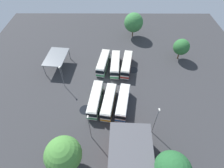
% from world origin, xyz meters
% --- Properties ---
extents(ground_plane, '(92.30, 92.30, 0.00)m').
position_xyz_m(ground_plane, '(0.00, 0.00, 0.00)').
color(ground_plane, '#333335').
extents(bus_row0_slot0, '(10.57, 4.31, 3.51)m').
position_xyz_m(bus_row0_slot0, '(-7.98, -2.96, 1.86)').
color(bus_row0_slot0, silver).
rests_on(bus_row0_slot0, ground_plane).
extents(bus_row0_slot1, '(10.63, 3.28, 3.51)m').
position_xyz_m(bus_row0_slot1, '(-7.27, 0.88, 1.86)').
color(bus_row0_slot1, silver).
rests_on(bus_row0_slot1, ground_plane).
extents(bus_row0_slot2, '(10.87, 4.39, 3.51)m').
position_xyz_m(bus_row0_slot2, '(-7.24, 4.53, 1.86)').
color(bus_row0_slot2, silver).
rests_on(bus_row0_slot2, ground_plane).
extents(bus_row1_slot0, '(11.12, 3.85, 3.51)m').
position_xyz_m(bus_row1_slot0, '(6.81, -4.47, 1.86)').
color(bus_row1_slot0, silver).
rests_on(bus_row1_slot0, ground_plane).
extents(bus_row1_slot1, '(10.71, 4.24, 3.51)m').
position_xyz_m(bus_row1_slot1, '(7.60, -0.93, 1.86)').
color(bus_row1_slot1, silver).
rests_on(bus_row1_slot1, ground_plane).
extents(bus_row1_slot2, '(10.68, 4.35, 3.51)m').
position_xyz_m(bus_row1_slot2, '(7.71, 2.73, 1.86)').
color(bus_row1_slot2, silver).
rests_on(bus_row1_slot2, ground_plane).
extents(depot_building, '(9.53, 8.84, 5.95)m').
position_xyz_m(depot_building, '(20.78, 3.60, 2.99)').
color(depot_building, brown).
rests_on(depot_building, ground_plane).
extents(maintenance_shelter, '(9.89, 6.96, 4.29)m').
position_xyz_m(maintenance_shelter, '(-8.11, -17.66, 4.07)').
color(maintenance_shelter, slate).
rests_on(maintenance_shelter, ground_plane).
extents(lamp_post_by_building, '(0.56, 0.28, 8.91)m').
position_xyz_m(lamp_post_by_building, '(16.52, -4.89, 4.88)').
color(lamp_post_by_building, slate).
rests_on(lamp_post_by_building, ground_plane).
extents(lamp_post_near_entrance, '(0.56, 0.28, 7.59)m').
position_xyz_m(lamp_post_near_entrance, '(0.56, -14.15, 4.21)').
color(lamp_post_near_entrance, slate).
rests_on(lamp_post_near_entrance, ground_plane).
extents(lamp_post_far_corner, '(0.56, 0.28, 9.50)m').
position_xyz_m(lamp_post_far_corner, '(15.19, 9.40, 5.17)').
color(lamp_post_far_corner, slate).
rests_on(lamp_post_far_corner, ground_plane).
extents(tree_north_edge, '(7.01, 7.01, 9.28)m').
position_xyz_m(tree_north_edge, '(22.82, -9.12, 5.76)').
color(tree_north_edge, brown).
rests_on(tree_north_edge, ground_plane).
extents(tree_northwest, '(5.22, 5.22, 7.38)m').
position_xyz_m(tree_northwest, '(-12.56, 22.48, 4.76)').
color(tree_northwest, brown).
rests_on(tree_northwest, ground_plane).
extents(tree_east_edge, '(7.10, 7.10, 9.43)m').
position_xyz_m(tree_east_edge, '(-26.44, 7.89, 5.88)').
color(tree_east_edge, brown).
rests_on(tree_east_edge, ground_plane).
extents(puddle_front_lane, '(3.19, 3.19, 0.01)m').
position_xyz_m(puddle_front_lane, '(-6.59, 6.64, 0.00)').
color(puddle_front_lane, black).
rests_on(puddle_front_lane, ground_plane).
extents(puddle_centre_drain, '(3.11, 3.11, 0.01)m').
position_xyz_m(puddle_centre_drain, '(8.88, -7.16, 0.00)').
color(puddle_centre_drain, black).
rests_on(puddle_centre_drain, ground_plane).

